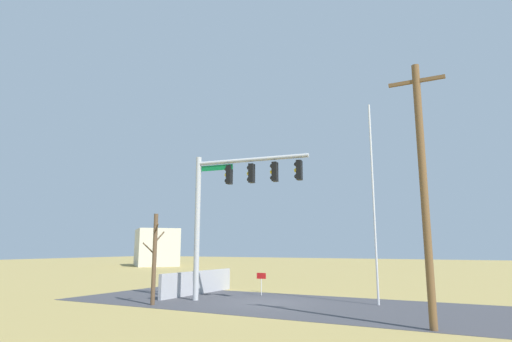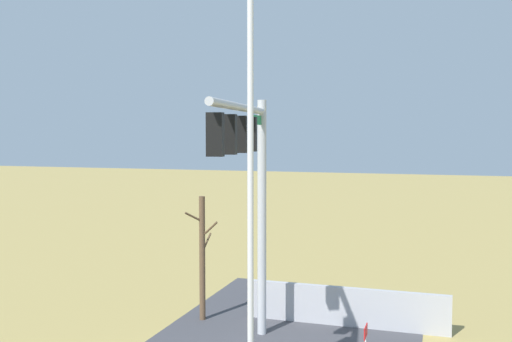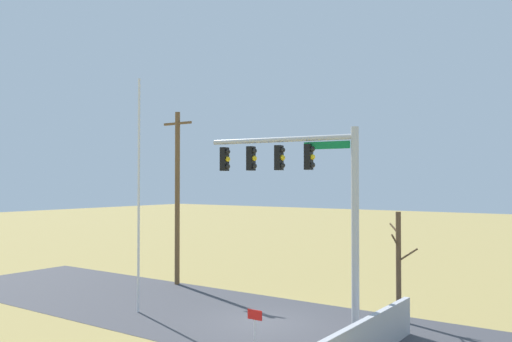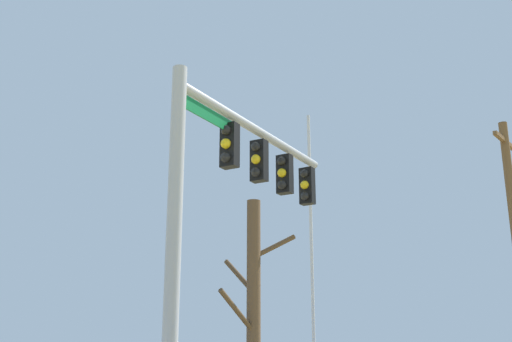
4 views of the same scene
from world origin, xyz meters
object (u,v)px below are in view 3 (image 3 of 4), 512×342
(utility_pole, at_px, (177,195))
(bare_tree, at_px, (399,265))
(flagpole, at_px, (139,195))
(open_sign, at_px, (255,320))
(signal_mast, at_px, (307,185))

(utility_pole, height_order, bare_tree, utility_pole)
(flagpole, bearing_deg, bare_tree, 27.42)
(open_sign, bearing_deg, utility_pole, 146.31)
(flagpole, distance_m, utility_pole, 5.99)
(utility_pole, bearing_deg, signal_mast, -17.55)
(signal_mast, bearing_deg, flagpole, -161.35)
(signal_mast, relative_size, open_sign, 6.02)
(signal_mast, distance_m, open_sign, 5.45)
(utility_pole, height_order, open_sign, utility_pole)
(signal_mast, distance_m, bare_tree, 4.77)
(open_sign, bearing_deg, bare_tree, 65.41)
(signal_mast, bearing_deg, bare_tree, 44.68)
(flagpole, distance_m, bare_tree, 10.77)
(signal_mast, xyz_separation_m, flagpole, (-6.69, -2.26, -0.43))
(signal_mast, distance_m, flagpole, 7.07)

